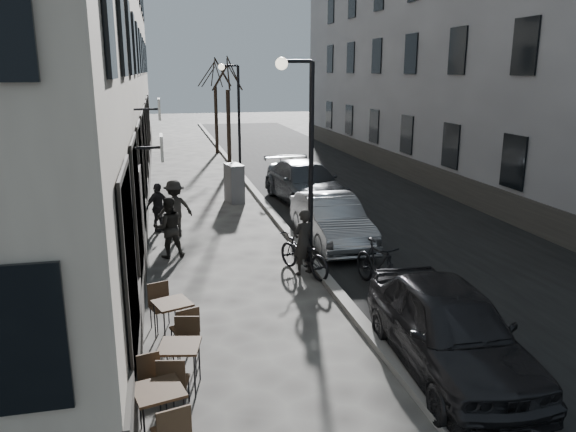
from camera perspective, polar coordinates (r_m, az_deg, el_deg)
name	(u,v)px	position (r m, az deg, el deg)	size (l,w,h in m)	color
ground	(417,411)	(8.84, 12.97, -18.75)	(120.00, 120.00, 0.00)	#373532
road	(336,186)	(24.21, 4.90, 3.08)	(7.30, 60.00, 0.00)	black
kerb	(252,188)	(23.36, -3.68, 2.83)	(0.25, 60.00, 0.12)	slate
streetlamp_near	(304,144)	(13.10, 1.64, 7.37)	(0.90, 0.28, 5.09)	black
streetlamp_far	(235,109)	(24.85, -5.42, 10.72)	(0.90, 0.28, 5.09)	black
tree_near	(227,73)	(27.78, -6.19, 14.21)	(2.40, 2.40, 5.70)	black
tree_far	(215,73)	(33.75, -7.45, 14.22)	(2.40, 2.40, 5.70)	black
bistro_set_a	(159,409)	(8.02, -12.93, -18.58)	(0.78, 1.59, 0.91)	black
bistro_set_b	(180,362)	(9.07, -10.88, -14.38)	(0.72, 1.54, 0.88)	black
bistro_set_c	(173,317)	(10.56, -11.60, -10.04)	(0.90, 1.56, 0.89)	black
utility_cabinet	(234,183)	(21.10, -5.49, 3.34)	(0.52, 0.95, 1.43)	slate
bicycle	(303,254)	(13.59, 1.56, -3.92)	(0.66, 1.88, 0.99)	black
cyclist_rider	(303,242)	(13.49, 1.57, -2.65)	(0.59, 0.39, 1.62)	black
pedestrian_near	(169,227)	(15.03, -12.04, -1.15)	(0.79, 0.61, 1.62)	black
pedestrian_mid	(175,208)	(16.92, -11.43, 0.77)	(1.10, 0.63, 1.70)	#272522
pedestrian_far	(158,207)	(17.59, -13.08, 0.86)	(0.88, 0.37, 1.50)	black
car_near	(449,328)	(9.68, 16.07, -10.89)	(1.74, 4.31, 1.47)	black
car_mid	(331,220)	(15.94, 4.42, -0.41)	(1.47, 4.21, 1.39)	gray
car_far	(305,183)	(20.94, 1.79, 3.40)	(2.09, 5.15, 1.49)	#33373C
moped	(378,266)	(12.81, 9.14, -4.99)	(0.52, 1.85, 1.11)	black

